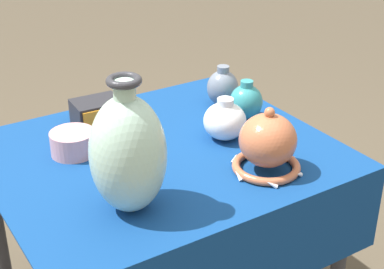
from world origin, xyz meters
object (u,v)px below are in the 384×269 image
pot_squat_rose (73,143)px  jar_round_teal (246,102)px  vase_tall_bulbous (128,153)px  jar_round_porcelain (225,121)px  jar_round_slate (223,87)px  mosaic_tile_box (97,113)px  vase_dome_bell (267,145)px

pot_squat_rose → jar_round_teal: jar_round_teal is taller
jar_round_teal → vase_tall_bulbous: bearing=-154.1°
jar_round_porcelain → jar_round_slate: 0.25m
mosaic_tile_box → jar_round_slate: jar_round_slate is taller
mosaic_tile_box → jar_round_porcelain: size_ratio=1.17×
vase_dome_bell → jar_round_porcelain: 0.21m
vase_tall_bulbous → jar_round_slate: (0.53, 0.39, -0.09)m
jar_round_slate → vase_dome_bell: bearing=-109.6°
mosaic_tile_box → jar_round_slate: 0.42m
jar_round_slate → jar_round_porcelain: bearing=-123.4°
vase_dome_bell → jar_round_slate: size_ratio=1.46×
pot_squat_rose → vase_tall_bulbous: bearing=-87.9°
mosaic_tile_box → jar_round_porcelain: (0.28, -0.28, 0.02)m
vase_tall_bulbous → vase_dome_bell: 0.39m
vase_tall_bulbous → vase_dome_bell: (0.39, -0.03, -0.07)m
mosaic_tile_box → pot_squat_rose: bearing=-131.5°
vase_dome_bell → jar_round_slate: 0.44m
vase_tall_bulbous → pot_squat_rose: vase_tall_bulbous is taller
vase_tall_bulbous → jar_round_teal: (0.53, 0.26, -0.09)m
pot_squat_rose → jar_round_porcelain: jar_round_porcelain is taller
vase_tall_bulbous → mosaic_tile_box: vase_tall_bulbous is taller
vase_tall_bulbous → jar_round_slate: 0.66m
mosaic_tile_box → jar_round_slate: (0.41, -0.08, 0.02)m
mosaic_tile_box → pot_squat_rose: (-0.13, -0.14, -0.01)m
vase_tall_bulbous → jar_round_teal: size_ratio=2.66×
vase_dome_bell → pot_squat_rose: vase_dome_bell is taller
jar_round_teal → vase_dome_bell: bearing=-117.2°
pot_squat_rose → jar_round_porcelain: 0.44m
vase_tall_bulbous → jar_round_teal: vase_tall_bulbous is taller
jar_round_teal → mosaic_tile_box: bearing=153.4°
vase_dome_bell → vase_tall_bulbous: bearing=175.5°
jar_round_slate → mosaic_tile_box: bearing=169.1°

